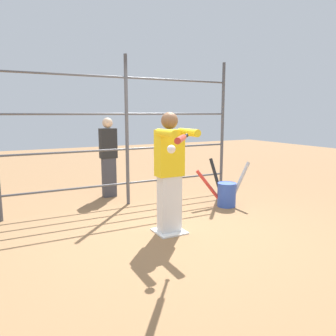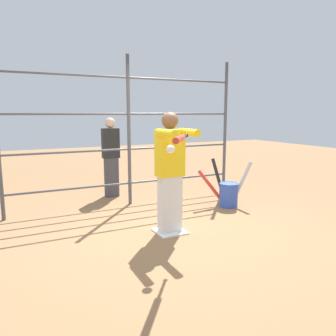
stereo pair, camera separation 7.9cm
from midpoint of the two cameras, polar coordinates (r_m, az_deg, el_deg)
ground_plane at (r=4.63m, az=-0.26°, el=-11.07°), size 24.00×24.00×0.00m
home_plate at (r=4.63m, az=-0.26°, el=-10.95°), size 0.40×0.40×0.02m
fence_backstop at (r=5.81m, az=-7.57°, el=6.29°), size 4.19×0.06×2.62m
batter at (r=4.38m, az=-0.17°, el=-0.19°), size 0.42×0.55×1.64m
baseball_bat_swinging at (r=3.46m, az=1.70°, el=5.16°), size 0.55×0.71×0.07m
softball_in_flight at (r=3.68m, az=-0.04°, el=3.29°), size 0.10×0.10×0.10m
bat_bucket at (r=5.88m, az=9.67°, el=-4.26°), size 0.91×0.58×0.82m
bystander_behind_fence at (r=6.47m, az=-10.67°, el=2.04°), size 0.32×0.20×1.54m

